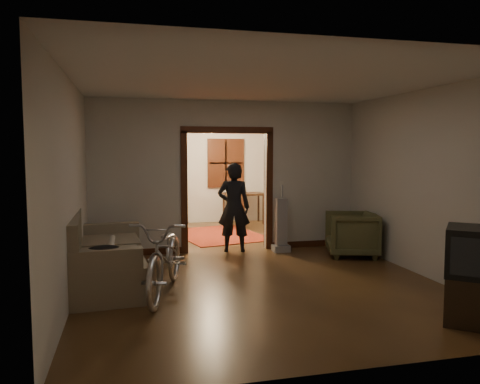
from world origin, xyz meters
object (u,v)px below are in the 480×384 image
object	(u,v)px
bicycle	(166,256)
armchair	(351,234)
sofa	(104,249)
locker	(142,187)
person	(234,207)
desk	(243,209)

from	to	relation	value
bicycle	armchair	bearing A→B (deg)	38.94
sofa	locker	distance (m)	4.84
person	bicycle	bearing A→B (deg)	71.64
armchair	bicycle	bearing A→B (deg)	-49.57
sofa	armchair	bearing A→B (deg)	6.81
person	locker	xyz separation A→B (m)	(-1.57, 3.08, 0.16)
bicycle	desk	world-z (taller)	bicycle
bicycle	person	size ratio (longest dim) A/B	1.17
armchair	locker	size ratio (longest dim) A/B	0.44
sofa	bicycle	size ratio (longest dim) A/B	1.15
sofa	desk	bearing A→B (deg)	52.29
desk	person	bearing A→B (deg)	-92.78
desk	sofa	bearing A→B (deg)	-109.24
sofa	bicycle	xyz separation A→B (m)	(0.81, -0.65, -0.00)
bicycle	desk	xyz separation A→B (m)	(2.42, 5.53, -0.12)
armchair	locker	distance (m)	5.33
locker	bicycle	bearing A→B (deg)	-91.44
armchair	desk	xyz separation A→B (m)	(-0.98, 4.07, -0.01)
person	desk	distance (m)	3.37
sofa	desk	xyz separation A→B (m)	(3.23, 4.89, -0.13)
bicycle	armchair	world-z (taller)	bicycle
armchair	person	size ratio (longest dim) A/B	0.53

